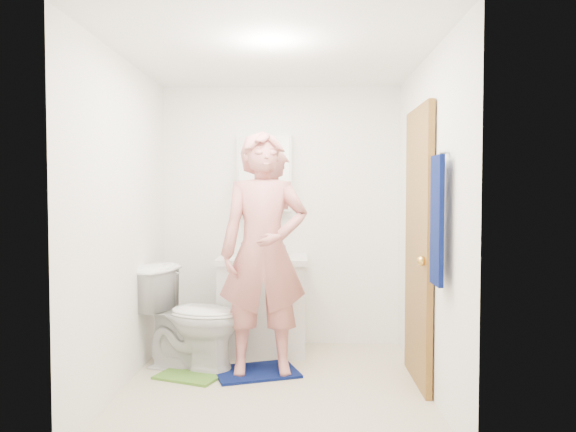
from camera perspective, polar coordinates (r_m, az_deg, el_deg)
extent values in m
cube|color=beige|center=(4.29, -1.36, -17.10)|extent=(2.20, 2.40, 0.02)
cube|color=white|center=(4.16, -1.39, 16.15)|extent=(2.20, 2.40, 0.02)
cube|color=white|center=(5.25, -0.70, -0.01)|extent=(2.20, 0.02, 2.40)
cube|color=white|center=(2.84, -2.62, -2.06)|extent=(2.20, 0.02, 2.40)
cube|color=white|center=(4.25, -16.49, -0.68)|extent=(0.02, 2.40, 2.40)
cube|color=white|center=(4.14, 14.15, -0.73)|extent=(0.02, 2.40, 2.40)
cube|color=white|center=(5.07, -2.55, -9.23)|extent=(0.75, 0.55, 0.80)
cube|color=white|center=(5.00, -2.56, -4.45)|extent=(0.79, 0.59, 0.05)
cylinder|color=white|center=(5.00, -2.56, -4.28)|extent=(0.40, 0.40, 0.03)
cylinder|color=silver|center=(5.17, -2.42, -3.28)|extent=(0.03, 0.03, 0.12)
cube|color=white|center=(5.19, -2.39, 4.38)|extent=(0.50, 0.12, 0.70)
cube|color=white|center=(5.13, -2.44, 4.40)|extent=(0.46, 0.01, 0.66)
cube|color=olive|center=(4.29, 13.10, -2.96)|extent=(0.05, 0.80, 2.05)
sphere|color=gold|center=(3.98, 13.45, -4.46)|extent=(0.07, 0.07, 0.07)
cube|color=#08144F|center=(3.57, 14.90, -0.43)|extent=(0.03, 0.24, 0.80)
cylinder|color=silver|center=(3.58, 15.60, 6.30)|extent=(0.06, 0.02, 0.02)
imported|color=white|center=(4.66, -9.78, -10.10)|extent=(0.92, 0.69, 0.83)
cube|color=#08144F|center=(4.58, -3.24, -15.53)|extent=(0.74, 0.63, 0.02)
cube|color=#52862C|center=(4.59, -9.71, -15.56)|extent=(0.59, 0.55, 0.02)
imported|color=#B25373|center=(4.91, -4.28, -3.12)|extent=(0.10, 0.10, 0.20)
imported|color=#753D86|center=(5.09, -0.91, -3.50)|extent=(0.15, 0.15, 0.10)
imported|color=#C2736D|center=(4.35, -2.49, -3.72)|extent=(0.73, 0.52, 1.87)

